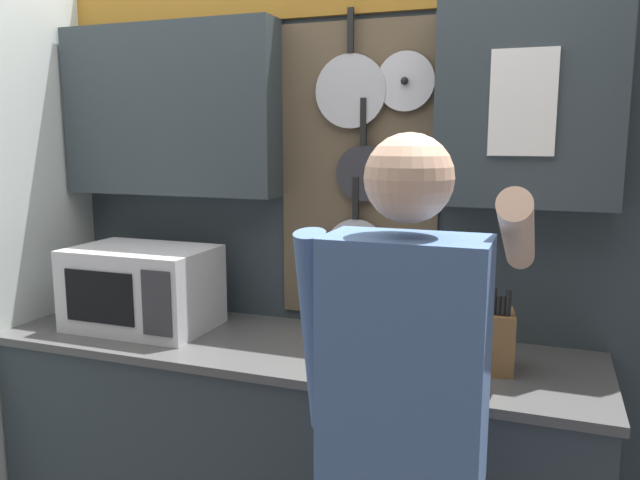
{
  "coord_description": "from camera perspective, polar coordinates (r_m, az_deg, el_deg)",
  "views": [
    {
      "loc": [
        0.85,
        -1.98,
        1.67
      ],
      "look_at": [
        0.05,
        0.19,
        1.28
      ],
      "focal_mm": 35.0,
      "sensor_mm": 36.0,
      "label": 1
    }
  ],
  "objects": [
    {
      "name": "base_cabinet_counter",
      "position": [
        2.47,
        -2.84,
        -19.74
      ],
      "size": [
        2.16,
        0.62,
        0.93
      ],
      "color": "#2D383D",
      "rests_on": "ground_plane"
    },
    {
      "name": "utensil_crock",
      "position": [
        2.12,
        7.91,
        -8.41
      ],
      "size": [
        0.12,
        0.12,
        0.36
      ],
      "color": "white",
      "rests_on": "base_cabinet_counter"
    },
    {
      "name": "person",
      "position": [
        1.58,
        7.73,
        -15.58
      ],
      "size": [
        0.54,
        0.63,
        1.68
      ],
      "color": "#383842",
      "rests_on": "ground_plane"
    },
    {
      "name": "back_wall_unit",
      "position": [
        2.43,
        -0.9,
        3.65
      ],
      "size": [
        2.73,
        0.22,
        2.3
      ],
      "color": "#2D383D",
      "rests_on": "ground_plane"
    },
    {
      "name": "microwave",
      "position": [
        2.52,
        -15.91,
        -4.21
      ],
      "size": [
        0.54,
        0.36,
        0.31
      ],
      "color": "silver",
      "rests_on": "base_cabinet_counter"
    },
    {
      "name": "knife_block",
      "position": [
        2.08,
        15.72,
        -8.76
      ],
      "size": [
        0.13,
        0.16,
        0.27
      ],
      "color": "brown",
      "rests_on": "base_cabinet_counter"
    }
  ]
}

